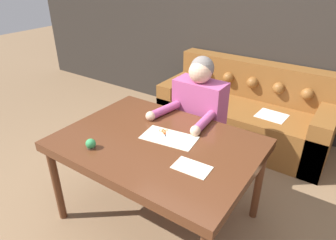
{
  "coord_description": "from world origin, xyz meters",
  "views": [
    {
      "loc": [
        0.96,
        -1.44,
        1.88
      ],
      "look_at": [
        -0.15,
        0.18,
        0.84
      ],
      "focal_mm": 32.0,
      "sensor_mm": 36.0,
      "label": 1
    }
  ],
  "objects_px": {
    "person": "(198,121)",
    "scissors": "(164,133)",
    "couch": "(245,113)",
    "dining_table": "(157,149)",
    "pin_cushion": "(91,144)"
  },
  "relations": [
    {
      "from": "person",
      "to": "scissors",
      "type": "height_order",
      "value": "person"
    },
    {
      "from": "couch",
      "to": "person",
      "type": "height_order",
      "value": "person"
    },
    {
      "from": "dining_table",
      "to": "scissors",
      "type": "relative_size",
      "value": 7.92
    },
    {
      "from": "person",
      "to": "scissors",
      "type": "distance_m",
      "value": 0.54
    },
    {
      "from": "couch",
      "to": "pin_cushion",
      "type": "relative_size",
      "value": 26.4
    },
    {
      "from": "scissors",
      "to": "dining_table",
      "type": "bearing_deg",
      "value": -82.6
    },
    {
      "from": "couch",
      "to": "scissors",
      "type": "relative_size",
      "value": 10.55
    },
    {
      "from": "person",
      "to": "pin_cushion",
      "type": "distance_m",
      "value": 1.04
    },
    {
      "from": "person",
      "to": "pin_cushion",
      "type": "height_order",
      "value": "person"
    },
    {
      "from": "scissors",
      "to": "couch",
      "type": "bearing_deg",
      "value": 86.49
    },
    {
      "from": "dining_table",
      "to": "person",
      "type": "xyz_separation_m",
      "value": [
        -0.02,
        0.65,
        -0.06
      ]
    },
    {
      "from": "person",
      "to": "pin_cushion",
      "type": "xyz_separation_m",
      "value": [
        -0.3,
        -0.98,
        0.16
      ]
    },
    {
      "from": "couch",
      "to": "dining_table",
      "type": "bearing_deg",
      "value": -92.73
    },
    {
      "from": "dining_table",
      "to": "person",
      "type": "distance_m",
      "value": 0.65
    },
    {
      "from": "couch",
      "to": "person",
      "type": "relative_size",
      "value": 1.57
    }
  ]
}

